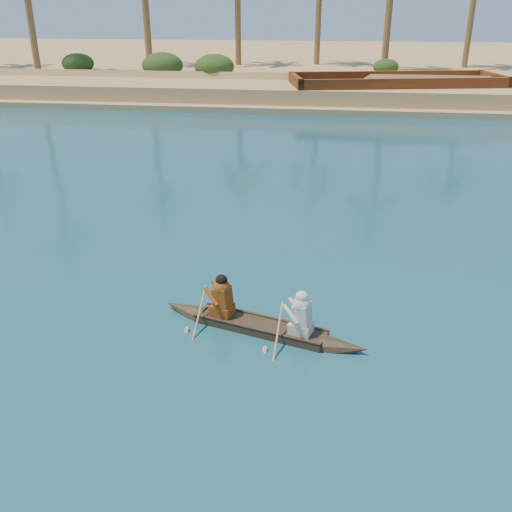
# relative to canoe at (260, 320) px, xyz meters

# --- Properties ---
(ground) EXTENTS (160.00, 160.00, 0.00)m
(ground) POSITION_rel_canoe_xyz_m (4.47, 2.78, -0.24)
(ground) COLOR #0B2547
(ground) RESTS_ON ground
(sandy_embankment) EXTENTS (150.00, 51.00, 1.50)m
(sandy_embankment) POSITION_rel_canoe_xyz_m (4.47, 49.67, 0.29)
(sandy_embankment) COLOR tan
(sandy_embankment) RESTS_ON ground
(shrub_cluster) EXTENTS (100.00, 6.00, 2.40)m
(shrub_cluster) POSITION_rel_canoe_xyz_m (4.47, 34.28, 0.96)
(shrub_cluster) COLOR #263D16
(shrub_cluster) RESTS_ON ground
(canoe) EXTENTS (4.54, 1.87, 1.26)m
(canoe) POSITION_rel_canoe_xyz_m (0.00, 0.00, 0.00)
(canoe) COLOR #3E3122
(canoe) RESTS_ON ground
(barge_mid) EXTENTS (14.31, 7.42, 2.27)m
(barge_mid) POSITION_rel_canoe_xyz_m (5.07, 29.51, 0.55)
(barge_mid) COLOR brown
(barge_mid) RESTS_ON ground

